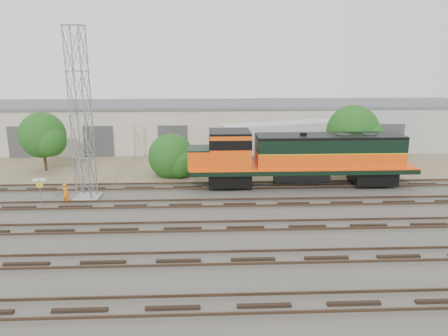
{
  "coord_description": "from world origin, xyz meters",
  "views": [
    {
      "loc": [
        -2.52,
        -28.93,
        10.72
      ],
      "look_at": [
        -1.05,
        4.0,
        2.2
      ],
      "focal_mm": 35.0,
      "sensor_mm": 36.0,
      "label": 1
    }
  ],
  "objects_px": {
    "worker": "(66,194)",
    "semi_trailer": "(289,137)",
    "locomotive": "(298,157)",
    "signal_tower": "(81,118)"
  },
  "relations": [
    {
      "from": "locomotive",
      "to": "signal_tower",
      "type": "height_order",
      "value": "signal_tower"
    },
    {
      "from": "signal_tower",
      "to": "worker",
      "type": "distance_m",
      "value": 5.7
    },
    {
      "from": "locomotive",
      "to": "semi_trailer",
      "type": "xyz_separation_m",
      "value": [
        0.86,
        8.48,
        0.07
      ]
    },
    {
      "from": "worker",
      "to": "semi_trailer",
      "type": "distance_m",
      "value": 22.59
    },
    {
      "from": "semi_trailer",
      "to": "signal_tower",
      "type": "bearing_deg",
      "value": -164.85
    },
    {
      "from": "worker",
      "to": "semi_trailer",
      "type": "bearing_deg",
      "value": -108.07
    },
    {
      "from": "locomotive",
      "to": "signal_tower",
      "type": "relative_size",
      "value": 1.47
    },
    {
      "from": "worker",
      "to": "semi_trailer",
      "type": "height_order",
      "value": "semi_trailer"
    },
    {
      "from": "semi_trailer",
      "to": "locomotive",
      "type": "bearing_deg",
      "value": -112.29
    },
    {
      "from": "worker",
      "to": "locomotive",
      "type": "bearing_deg",
      "value": -129.23
    }
  ]
}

